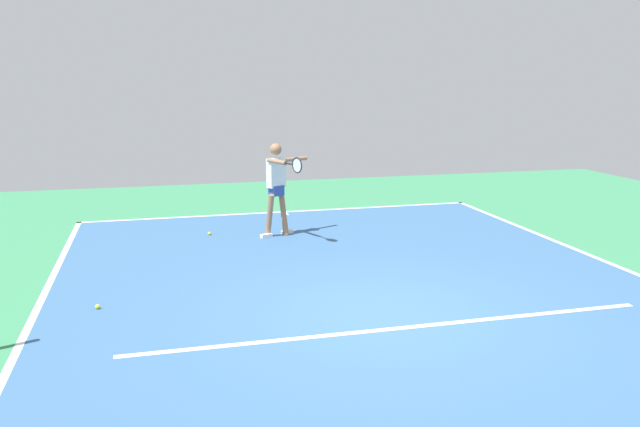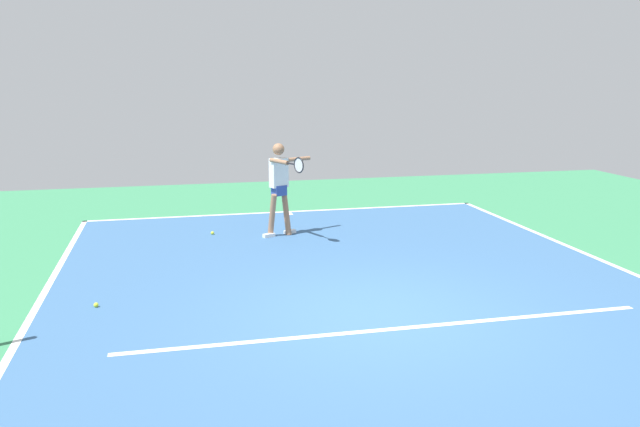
% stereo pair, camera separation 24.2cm
% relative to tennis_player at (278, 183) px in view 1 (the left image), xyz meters
% --- Properties ---
extents(ground_plane, '(22.55, 22.55, 0.00)m').
position_rel_tennis_player_xyz_m(ground_plane, '(-0.55, 4.55, -1.06)').
color(ground_plane, '#388456').
extents(court_surface, '(9.06, 13.66, 0.00)m').
position_rel_tennis_player_xyz_m(court_surface, '(-0.55, 4.55, -1.06)').
color(court_surface, '#38608E').
rests_on(court_surface, ground_plane).
extents(court_line_baseline_near, '(9.06, 0.10, 0.01)m').
position_rel_tennis_player_xyz_m(court_line_baseline_near, '(-0.55, -2.22, -1.06)').
color(court_line_baseline_near, white).
rests_on(court_line_baseline_near, ground_plane).
extents(court_line_sideline_right, '(0.10, 13.66, 0.01)m').
position_rel_tennis_player_xyz_m(court_line_sideline_right, '(3.92, 4.55, -1.06)').
color(court_line_sideline_right, white).
rests_on(court_line_sideline_right, ground_plane).
extents(court_line_service, '(6.79, 0.10, 0.01)m').
position_rel_tennis_player_xyz_m(court_line_service, '(-0.55, 5.08, -1.06)').
color(court_line_service, white).
rests_on(court_line_service, ground_plane).
extents(court_line_centre_mark, '(0.10, 0.30, 0.01)m').
position_rel_tennis_player_xyz_m(court_line_centre_mark, '(-0.55, -2.02, -1.06)').
color(court_line_centre_mark, white).
rests_on(court_line_centre_mark, ground_plane).
extents(tennis_player, '(1.04, 1.38, 1.83)m').
position_rel_tennis_player_xyz_m(tennis_player, '(0.00, 0.00, 0.00)').
color(tennis_player, '#9E7051').
rests_on(tennis_player, ground_plane).
extents(tennis_ball_near_service_line, '(0.07, 0.07, 0.07)m').
position_rel_tennis_player_xyz_m(tennis_ball_near_service_line, '(1.31, -0.39, -1.03)').
color(tennis_ball_near_service_line, '#CCE033').
rests_on(tennis_ball_near_service_line, ground_plane).
extents(tennis_ball_near_player, '(0.07, 0.07, 0.07)m').
position_rel_tennis_player_xyz_m(tennis_ball_near_player, '(3.13, 3.42, -1.03)').
color(tennis_ball_near_player, '#CCE033').
rests_on(tennis_ball_near_player, ground_plane).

